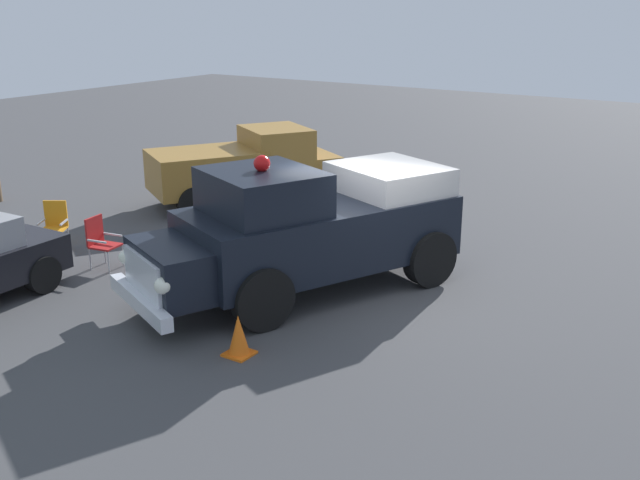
{
  "coord_description": "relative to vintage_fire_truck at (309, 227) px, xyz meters",
  "views": [
    {
      "loc": [
        -6.2,
        11.09,
        5.02
      ],
      "look_at": [
        0.79,
        0.45,
        0.92
      ],
      "focal_mm": 41.86,
      "sensor_mm": 36.0,
      "label": 1
    }
  ],
  "objects": [
    {
      "name": "traffic_cone",
      "position": [
        -0.59,
        2.72,
        -0.89
      ],
      "size": [
        0.4,
        0.4,
        0.64
      ],
      "color": "orange",
      "rests_on": "ground"
    },
    {
      "name": "spectator_standing",
      "position": [
        0.54,
        -3.78,
        -0.23
      ],
      "size": [
        0.62,
        0.42,
        1.68
      ],
      "color": "#2D334C",
      "rests_on": "ground"
    },
    {
      "name": "parked_pickup",
      "position": [
        4.81,
        -4.16,
        -0.21
      ],
      "size": [
        4.04,
        5.04,
        1.9
      ],
      "color": "black",
      "rests_on": "ground"
    },
    {
      "name": "lawn_chair_by_car",
      "position": [
        4.1,
        1.23,
        -0.61
      ],
      "size": [
        0.58,
        0.58,
        1.02
      ],
      "color": "#B7BABF",
      "rests_on": "ground"
    },
    {
      "name": "lawn_chair_spare",
      "position": [
        5.8,
        0.97,
        -0.61
      ],
      "size": [
        0.68,
        0.68,
        1.02
      ],
      "color": "#B7BABF",
      "rests_on": "ground"
    },
    {
      "name": "vintage_fire_truck",
      "position": [
        0.0,
        0.0,
        0.0
      ],
      "size": [
        4.38,
        6.32,
        2.59
      ],
      "color": "black",
      "rests_on": "ground"
    },
    {
      "name": "ground_plane",
      "position": [
        -0.89,
        -0.67,
        -1.2
      ],
      "size": [
        60.0,
        60.0,
        0.0
      ],
      "primitive_type": "plane",
      "color": "#424244"
    }
  ]
}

